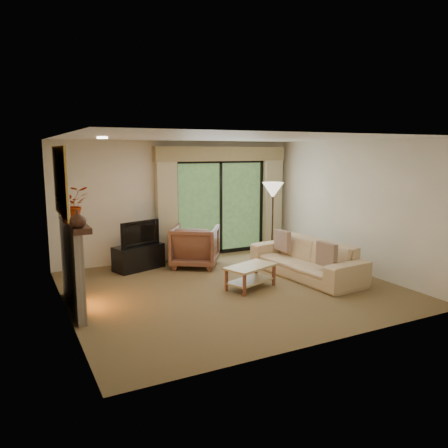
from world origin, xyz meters
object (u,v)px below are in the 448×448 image
armchair (195,246)px  sofa (306,259)px  coffee_table (251,277)px  media_console (139,257)px

armchair → sofa: size_ratio=0.40×
coffee_table → media_console: bearing=104.0°
sofa → media_console: bearing=-130.8°
armchair → sofa: (1.60, -1.65, -0.08)m
media_console → sofa: bearing=-53.7°
media_console → coffee_table: (1.40, -2.11, -0.04)m
media_console → coffee_table: size_ratio=1.10×
armchair → coffee_table: armchair is taller
media_console → armchair: armchair is taller
media_console → coffee_table: media_console is taller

